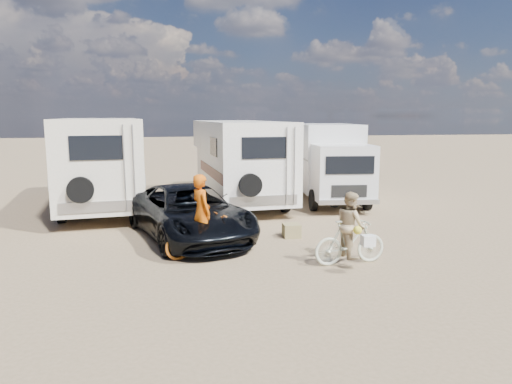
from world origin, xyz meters
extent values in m
plane|color=#907756|center=(0.00, 0.00, 0.00)|extent=(140.00, 140.00, 0.00)
imported|color=black|center=(-2.10, 2.09, 0.76)|extent=(4.00, 5.98, 1.52)
imported|color=#C96417|center=(-1.85, 0.24, 0.52)|extent=(2.09, 1.40, 1.04)
imported|color=beige|center=(1.59, -1.07, 0.54)|extent=(1.84, 0.68, 1.08)
imported|color=#C8520A|center=(-1.85, 0.24, 0.96)|extent=(0.69, 0.82, 1.91)
imported|color=tan|center=(1.59, -1.07, 0.79)|extent=(0.67, 0.82, 1.58)
imported|color=#272927|center=(4.20, 5.66, 0.46)|extent=(1.83, 0.86, 0.93)
cube|color=#285F7C|center=(-1.11, 2.59, 0.23)|extent=(0.60, 0.46, 0.46)
cube|color=olive|center=(0.85, 1.66, 0.20)|extent=(0.50, 0.50, 0.39)
camera|label=1|loc=(-2.51, -11.36, 3.51)|focal=32.96mm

